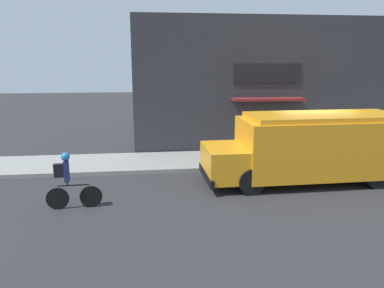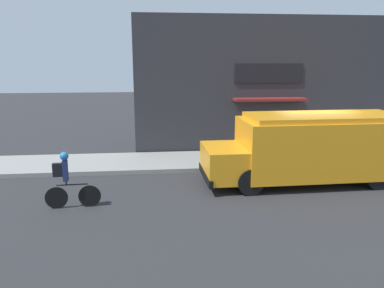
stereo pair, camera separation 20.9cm
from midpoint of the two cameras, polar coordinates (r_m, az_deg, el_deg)
The scene contains 6 objects.
ground_plane at distance 14.54m, azimuth 16.69°, elevation -3.61°, with size 70.00×70.00×0.00m, color #2B2B2D.
sidewalk at distance 15.68m, azimuth 14.83°, elevation -2.03°, with size 28.00×2.62×0.15m.
storefront at distance 16.58m, azimuth 13.47°, elevation 8.65°, with size 12.82×0.89×5.76m.
school_bus at distance 12.77m, azimuth 17.45°, elevation -0.39°, with size 6.63×2.64×2.25m.
cyclist at distance 10.61m, azimuth -18.86°, elevation -5.25°, with size 1.48×0.23×1.57m.
trash_bin at distance 15.72m, azimuth 10.54°, elevation 0.21°, with size 0.52×0.52×0.91m.
Camera 1 is at (-5.85, -12.75, 3.95)m, focal length 35.00 mm.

